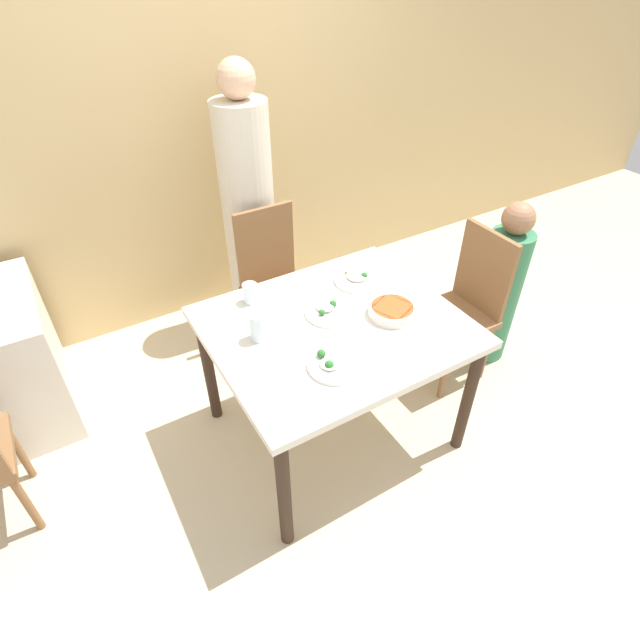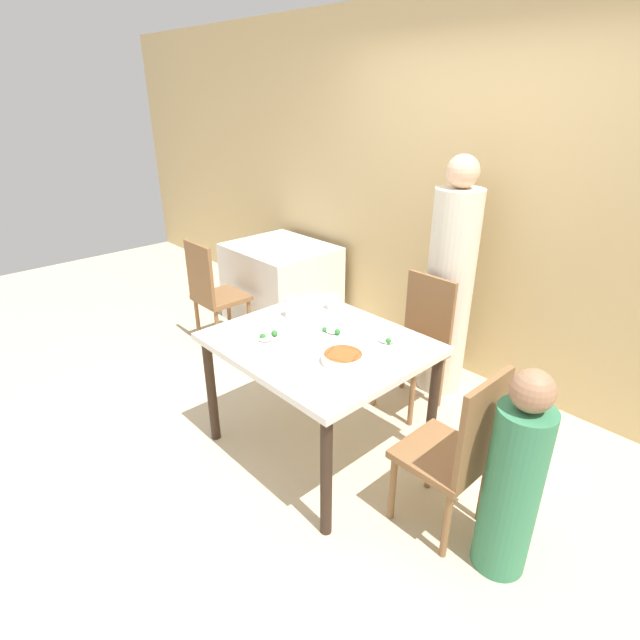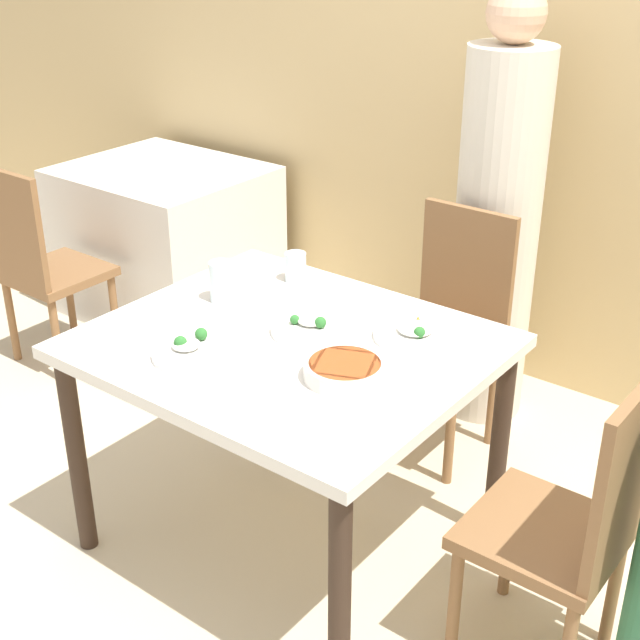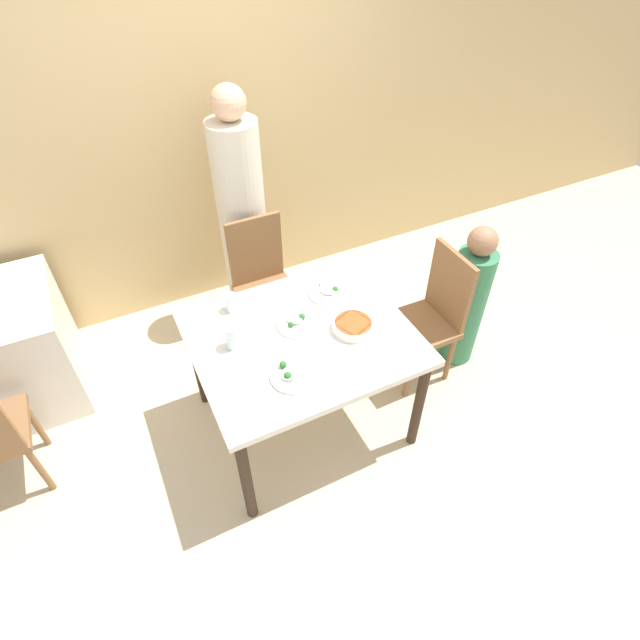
{
  "view_description": "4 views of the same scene",
  "coord_description": "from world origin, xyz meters",
  "px_view_note": "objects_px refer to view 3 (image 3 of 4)",
  "views": [
    {
      "loc": [
        -1.01,
        -1.54,
        2.23
      ],
      "look_at": [
        -0.1,
        -0.03,
        0.84
      ],
      "focal_mm": 28.0,
      "sensor_mm": 36.0,
      "label": 1
    },
    {
      "loc": [
        1.88,
        -1.74,
        2.08
      ],
      "look_at": [
        -0.05,
        0.06,
        0.85
      ],
      "focal_mm": 28.0,
      "sensor_mm": 36.0,
      "label": 2
    },
    {
      "loc": [
        1.54,
        -1.84,
        2.01
      ],
      "look_at": [
        0.07,
        0.06,
        0.83
      ],
      "focal_mm": 50.0,
      "sensor_mm": 36.0,
      "label": 3
    },
    {
      "loc": [
        -0.76,
        -1.76,
        2.66
      ],
      "look_at": [
        0.12,
        0.01,
        0.82
      ],
      "focal_mm": 28.0,
      "sensor_mm": 36.0,
      "label": 4
    }
  ],
  "objects_px": {
    "person_adult": "(496,229)",
    "bowl_curry": "(345,370)",
    "plate_rice_adult": "(192,351)",
    "chair_child_spot": "(573,522)",
    "chair_adult_spot": "(449,327)",
    "glass_water_tall": "(221,282)"
  },
  "relations": [
    {
      "from": "chair_child_spot",
      "to": "plate_rice_adult",
      "type": "xyz_separation_m",
      "value": [
        -1.09,
        -0.29,
        0.28
      ]
    },
    {
      "from": "plate_rice_adult",
      "to": "bowl_curry",
      "type": "bearing_deg",
      "value": 20.68
    },
    {
      "from": "chair_adult_spot",
      "to": "glass_water_tall",
      "type": "distance_m",
      "value": 0.94
    },
    {
      "from": "chair_child_spot",
      "to": "plate_rice_adult",
      "type": "bearing_deg",
      "value": -75.14
    },
    {
      "from": "person_adult",
      "to": "glass_water_tall",
      "type": "relative_size",
      "value": 12.46
    },
    {
      "from": "person_adult",
      "to": "plate_rice_adult",
      "type": "bearing_deg",
      "value": -100.14
    },
    {
      "from": "chair_child_spot",
      "to": "bowl_curry",
      "type": "height_order",
      "value": "chair_child_spot"
    },
    {
      "from": "chair_child_spot",
      "to": "chair_adult_spot",
      "type": "bearing_deg",
      "value": -133.56
    },
    {
      "from": "plate_rice_adult",
      "to": "glass_water_tall",
      "type": "relative_size",
      "value": 1.76
    },
    {
      "from": "person_adult",
      "to": "chair_adult_spot",
      "type": "bearing_deg",
      "value": -90.0
    },
    {
      "from": "bowl_curry",
      "to": "plate_rice_adult",
      "type": "xyz_separation_m",
      "value": [
        -0.43,
        -0.16,
        -0.01
      ]
    },
    {
      "from": "plate_rice_adult",
      "to": "chair_child_spot",
      "type": "bearing_deg",
      "value": 14.86
    },
    {
      "from": "bowl_curry",
      "to": "plate_rice_adult",
      "type": "relative_size",
      "value": 0.96
    },
    {
      "from": "person_adult",
      "to": "bowl_curry",
      "type": "height_order",
      "value": "person_adult"
    },
    {
      "from": "person_adult",
      "to": "glass_water_tall",
      "type": "height_order",
      "value": "person_adult"
    },
    {
      "from": "plate_rice_adult",
      "to": "glass_water_tall",
      "type": "distance_m",
      "value": 0.39
    },
    {
      "from": "chair_adult_spot",
      "to": "plate_rice_adult",
      "type": "height_order",
      "value": "chair_adult_spot"
    },
    {
      "from": "chair_adult_spot",
      "to": "glass_water_tall",
      "type": "xyz_separation_m",
      "value": [
        -0.45,
        -0.75,
        0.33
      ]
    },
    {
      "from": "chair_adult_spot",
      "to": "chair_child_spot",
      "type": "bearing_deg",
      "value": -43.56
    },
    {
      "from": "person_adult",
      "to": "bowl_curry",
      "type": "distance_m",
      "value": 1.27
    },
    {
      "from": "person_adult",
      "to": "glass_water_tall",
      "type": "bearing_deg",
      "value": -112.39
    },
    {
      "from": "chair_adult_spot",
      "to": "plate_rice_adult",
      "type": "xyz_separation_m",
      "value": [
        -0.25,
        -1.09,
        0.28
      ]
    }
  ]
}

